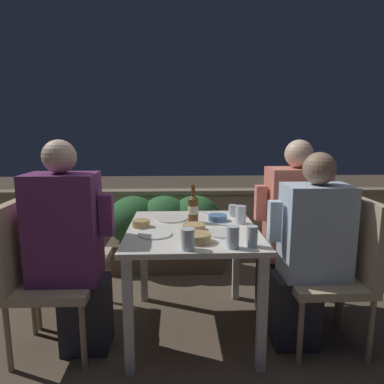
% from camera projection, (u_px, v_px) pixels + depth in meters
% --- Properties ---
extents(ground_plane, '(16.00, 16.00, 0.00)m').
position_uv_depth(ground_plane, '(192.00, 329.00, 2.30)').
color(ground_plane, brown).
extents(parapet_wall, '(9.00, 0.18, 0.70)m').
position_uv_depth(parapet_wall, '(187.00, 221.00, 3.70)').
color(parapet_wall, gray).
rests_on(parapet_wall, ground_plane).
extents(dining_table, '(0.82, 0.94, 0.70)m').
position_uv_depth(dining_table, '(192.00, 242.00, 2.20)').
color(dining_table, silver).
rests_on(dining_table, ground_plane).
extents(planter_hedge, '(1.07, 0.47, 0.71)m').
position_uv_depth(planter_hedge, '(165.00, 229.00, 3.26)').
color(planter_hedge, brown).
rests_on(planter_hedge, ground_plane).
extents(chair_left_near, '(0.47, 0.47, 0.92)m').
position_uv_depth(chair_left_near, '(36.00, 265.00, 2.01)').
color(chair_left_near, tan).
rests_on(chair_left_near, ground_plane).
extents(person_purple_stripe, '(0.48, 0.26, 1.27)m').
position_uv_depth(person_purple_stripe, '(71.00, 248.00, 2.00)').
color(person_purple_stripe, '#282833').
rests_on(person_purple_stripe, ground_plane).
extents(chair_left_far, '(0.47, 0.47, 0.92)m').
position_uv_depth(chair_left_far, '(55.00, 245.00, 2.35)').
color(chair_left_far, tan).
rests_on(chair_left_far, ground_plane).
extents(chair_right_near, '(0.47, 0.47, 0.92)m').
position_uv_depth(chair_right_near, '(342.00, 260.00, 2.08)').
color(chair_right_near, tan).
rests_on(chair_right_near, ground_plane).
extents(person_blue_shirt, '(0.48, 0.26, 1.20)m').
position_uv_depth(person_blue_shirt, '(309.00, 251.00, 2.06)').
color(person_blue_shirt, '#282833').
rests_on(person_blue_shirt, ground_plane).
extents(chair_right_far, '(0.47, 0.47, 0.92)m').
position_uv_depth(chair_right_far, '(319.00, 243.00, 2.40)').
color(chair_right_far, tan).
rests_on(chair_right_far, ground_plane).
extents(person_coral_top, '(0.48, 0.26, 1.26)m').
position_uv_depth(person_coral_top, '(290.00, 230.00, 2.38)').
color(person_coral_top, '#282833').
rests_on(person_coral_top, ground_plane).
extents(beer_bottle, '(0.07, 0.07, 0.26)m').
position_uv_depth(beer_bottle, '(193.00, 208.00, 2.30)').
color(beer_bottle, brown).
rests_on(beer_bottle, dining_table).
extents(plate_0, '(0.20, 0.20, 0.01)m').
position_uv_depth(plate_0, '(155.00, 234.00, 2.03)').
color(plate_0, white).
rests_on(plate_0, dining_table).
extents(plate_1, '(0.22, 0.22, 0.01)m').
position_uv_depth(plate_1, '(171.00, 219.00, 2.39)').
color(plate_1, silver).
rests_on(plate_1, dining_table).
extents(plate_2, '(0.19, 0.19, 0.01)m').
position_uv_depth(plate_2, '(222.00, 233.00, 2.05)').
color(plate_2, silver).
rests_on(plate_2, dining_table).
extents(bowl_0, '(0.11, 0.11, 0.04)m').
position_uv_depth(bowl_0, '(141.00, 223.00, 2.20)').
color(bowl_0, tan).
rests_on(bowl_0, dining_table).
extents(bowl_1, '(0.15, 0.15, 0.05)m').
position_uv_depth(bowl_1, '(197.00, 237.00, 1.90)').
color(bowl_1, tan).
rests_on(bowl_1, dining_table).
extents(bowl_2, '(0.13, 0.13, 0.04)m').
position_uv_depth(bowl_2, '(218.00, 217.00, 2.35)').
color(bowl_2, '#4C709E').
rests_on(bowl_2, dining_table).
extents(bowl_3, '(0.14, 0.14, 0.04)m').
position_uv_depth(bowl_3, '(194.00, 227.00, 2.12)').
color(bowl_3, tan).
rests_on(bowl_3, dining_table).
extents(glass_cup_0, '(0.07, 0.07, 0.12)m').
position_uv_depth(glass_cup_0, '(241.00, 215.00, 2.27)').
color(glass_cup_0, silver).
rests_on(glass_cup_0, dining_table).
extents(glass_cup_1, '(0.06, 0.06, 0.08)m').
position_uv_depth(glass_cup_1, '(233.00, 210.00, 2.48)').
color(glass_cup_1, silver).
rests_on(glass_cup_1, dining_table).
extents(glass_cup_2, '(0.07, 0.07, 0.12)m').
position_uv_depth(glass_cup_2, '(233.00, 237.00, 1.80)').
color(glass_cup_2, silver).
rests_on(glass_cup_2, dining_table).
extents(glass_cup_3, '(0.06, 0.06, 0.11)m').
position_uv_depth(glass_cup_3, '(252.00, 236.00, 1.82)').
color(glass_cup_3, silver).
rests_on(glass_cup_3, dining_table).
extents(glass_cup_4, '(0.07, 0.07, 0.11)m').
position_uv_depth(glass_cup_4, '(188.00, 239.00, 1.77)').
color(glass_cup_4, silver).
rests_on(glass_cup_4, dining_table).
extents(fork_0, '(0.08, 0.16, 0.01)m').
position_uv_depth(fork_0, '(207.00, 214.00, 2.52)').
color(fork_0, silver).
rests_on(fork_0, dining_table).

